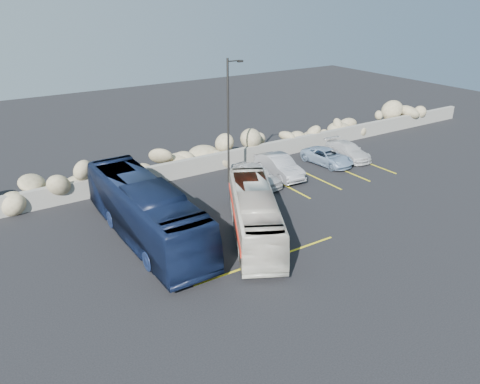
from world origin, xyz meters
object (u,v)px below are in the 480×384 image
vintage_bus (255,214)px  tour_coach (146,211)px  car_c (348,151)px  car_a (256,175)px  car_b (279,166)px  car_d (327,157)px  lamppost (229,119)px

vintage_bus → tour_coach: 5.51m
tour_coach → car_c: tour_coach is taller
car_a → car_b: bearing=5.1°
tour_coach → car_d: (15.35, 3.31, -0.96)m
lamppost → car_b: lamppost is taller
car_a → car_c: car_a is taller
car_a → car_b: size_ratio=0.91×
car_b → car_c: bearing=5.9°
vintage_bus → car_b: 8.67m
car_b → car_d: (4.41, 0.01, -0.16)m
car_a → car_d: size_ratio=0.98×
vintage_bus → tour_coach: size_ratio=0.80×
car_a → car_b: (2.21, 0.40, 0.04)m
car_b → car_d: bearing=4.8°
lamppost → car_d: lamppost is taller
car_a → tour_coach: bearing=-167.0°
car_a → car_d: bearing=-1.7°
lamppost → car_b: 5.03m
car_c → car_d: size_ratio=1.02×
car_a → car_c: 8.82m
car_d → tour_coach: bearing=-173.7°
tour_coach → car_b: (10.95, 3.30, -0.80)m
lamppost → car_a: 4.03m
vintage_bus → car_b: bearing=72.3°
lamppost → car_d: bearing=-6.6°
car_c → tour_coach: bearing=-164.5°
car_c → car_a: bearing=-172.0°
car_d → car_b: bearing=174.3°
lamppost → tour_coach: (-7.53, -4.21, -2.77)m
lamppost → car_c: size_ratio=1.93×
vintage_bus → car_a: (3.97, 5.66, -0.53)m
vintage_bus → car_c: size_ratio=2.11×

